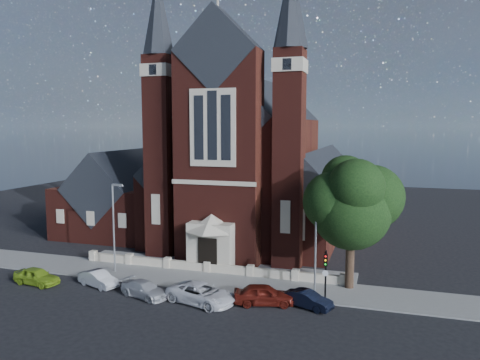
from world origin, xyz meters
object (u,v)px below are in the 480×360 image
object	(u,v)px
church	(257,167)
car_dark_red	(264,295)
car_lime_van	(37,276)
street_lamp_right	(317,237)
traffic_signal	(326,269)
car_navy	(308,299)
street_tree	(352,205)
car_silver_b	(144,289)
car_silver_a	(98,279)
street_lamp_left	(114,223)
parish_hall	(120,201)
car_white_suv	(201,294)

from	to	relation	value
church	car_dark_red	world-z (taller)	church
car_lime_van	car_dark_red	world-z (taller)	car_dark_red
street_lamp_right	traffic_signal	size ratio (longest dim) A/B	2.02
church	car_navy	xyz separation A→B (m)	(9.91, -21.91, -7.57)
street_tree	car_silver_b	bearing A→B (deg)	-157.20
car_lime_van	car_silver_a	distance (m)	5.32
street_lamp_left	car_silver_a	bearing A→B (deg)	-80.04
church	street_tree	bearing A→B (deg)	-53.83
church	car_navy	bearing A→B (deg)	-65.66
traffic_signal	car_dark_red	distance (m)	4.96
car_lime_van	street_lamp_right	bearing A→B (deg)	-71.12
street_lamp_right	traffic_signal	distance (m)	2.71
parish_hall	car_navy	bearing A→B (deg)	-33.22
church	car_silver_a	bearing A→B (deg)	-107.91
car_silver_a	street_lamp_left	bearing A→B (deg)	29.44
car_lime_van	car_white_suv	distance (m)	14.70
car_silver_b	car_navy	xyz separation A→B (m)	(12.36, 1.66, 0.00)
street_lamp_left	car_dark_red	distance (m)	15.50
traffic_signal	car_navy	world-z (taller)	traffic_signal
church	street_lamp_left	xyz separation A→B (m)	(-7.91, -18.94, -3.59)
street_lamp_right	car_lime_van	distance (m)	23.39
street_lamp_left	street_lamp_right	size ratio (longest dim) A/B	1.00
street_lamp_right	traffic_signal	bearing A→B (deg)	-59.99
parish_hall	traffic_signal	bearing A→B (deg)	-29.98
church	traffic_signal	size ratio (longest dim) A/B	8.72
church	street_tree	distance (m)	21.38
street_tree	car_white_suv	size ratio (longest dim) A/B	1.99
car_silver_a	car_silver_b	world-z (taller)	car_silver_a
street_tree	street_lamp_right	bearing A→B (deg)	-145.74
street_lamp_left	car_dark_red	size ratio (longest dim) A/B	1.80
car_lime_van	car_silver_b	size ratio (longest dim) A/B	0.97
traffic_signal	car_lime_van	xyz separation A→B (m)	(-23.48, -3.14, -1.88)
street_tree	parish_hall	bearing A→B (deg)	156.74
street_lamp_left	parish_hall	bearing A→B (deg)	120.02
street_tree	street_lamp_left	bearing A→B (deg)	-175.24
car_dark_red	car_navy	xyz separation A→B (m)	(3.18, 0.38, -0.15)
street_tree	traffic_signal	distance (m)	5.70
traffic_signal	car_lime_van	distance (m)	23.76
church	car_navy	world-z (taller)	church
parish_hall	street_lamp_left	world-z (taller)	parish_hall
car_dark_red	church	bearing A→B (deg)	1.84
church	car_silver_b	bearing A→B (deg)	-95.95
street_lamp_left	car_white_suv	bearing A→B (deg)	-23.99
car_white_suv	car_silver_b	bearing A→B (deg)	107.24
car_lime_van	car_silver_b	bearing A→B (deg)	-82.37
street_tree	car_white_suv	bearing A→B (deg)	-149.09
street_lamp_left	car_white_suv	xyz separation A→B (m)	(10.13, -4.51, -3.85)
street_lamp_right	car_silver_b	xyz separation A→B (m)	(-12.55, -4.62, -3.99)
car_silver_a	car_silver_b	size ratio (longest dim) A/B	0.92
traffic_signal	car_navy	size ratio (longest dim) A/B	1.07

